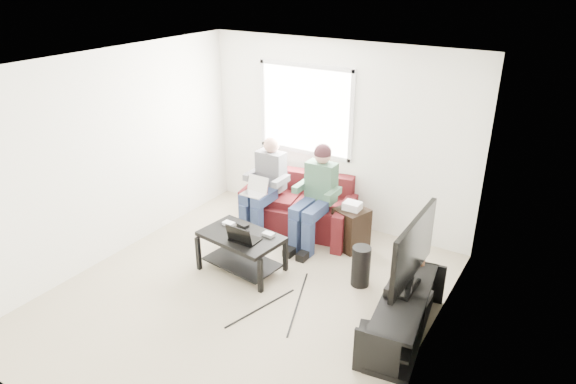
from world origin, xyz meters
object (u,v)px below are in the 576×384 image
(tv, at_px, (413,251))
(end_table, at_px, (351,227))
(subwoofer, at_px, (361,266))
(coffee_table, at_px, (241,244))
(tv_stand, at_px, (403,316))
(sofa, at_px, (299,208))

(tv, relative_size, end_table, 1.66)
(tv, xyz_separation_m, subwoofer, (-0.73, 0.49, -0.69))
(coffee_table, height_order, tv_stand, coffee_table)
(sofa, distance_m, tv, 2.58)
(tv_stand, relative_size, end_table, 2.25)
(subwoofer, bearing_deg, tv_stand, -38.76)
(sofa, relative_size, subwoofer, 3.55)
(subwoofer, relative_size, end_table, 0.75)
(end_table, bearing_deg, coffee_table, -126.77)
(tv, bearing_deg, end_table, 134.59)
(coffee_table, relative_size, tv, 0.96)
(end_table, bearing_deg, tv, -45.41)
(tv, relative_size, subwoofer, 2.20)
(coffee_table, bearing_deg, sofa, 89.13)
(sofa, bearing_deg, tv_stand, -35.07)
(coffee_table, bearing_deg, tv, -0.40)
(tv_stand, xyz_separation_m, tv, (-0.00, 0.10, 0.72))
(sofa, distance_m, tv_stand, 2.56)
(coffee_table, xyz_separation_m, tv, (2.11, -0.01, 0.57))
(subwoofer, xyz_separation_m, end_table, (-0.48, 0.73, 0.05))
(tv_stand, xyz_separation_m, subwoofer, (-0.73, 0.59, 0.04))
(tv, bearing_deg, subwoofer, 146.22)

